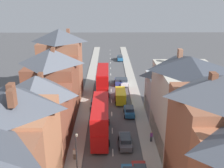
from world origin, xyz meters
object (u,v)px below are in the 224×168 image
Objects in this scene: double_decker_bus_mid_street at (103,80)px; car_parked_left_b at (125,141)px; car_parked_left_a at (119,81)px; street_lamp at (77,155)px; car_mid_black at (124,82)px; car_far_grey at (120,58)px; delivery_van at (121,96)px; pedestrian_mid_right at (151,136)px; pedestrian_mid_left at (74,153)px; double_decker_bus_lead at (100,119)px; car_near_silver at (129,111)px; car_parked_right_b at (95,104)px.

double_decker_bus_mid_street reaches higher than car_parked_left_b.
street_lamp is at bearing -100.39° from car_parked_left_a.
double_decker_bus_mid_street is 21.60m from car_parked_left_b.
double_decker_bus_mid_street is 7.13m from car_mid_black.
car_far_grey is at bearing 80.11° from double_decker_bus_mid_street.
delivery_van is 15.43m from pedestrian_mid_right.
double_decker_bus_mid_street reaches higher than pedestrian_mid_left.
street_lamp is (-2.44, -9.68, 0.43)m from double_decker_bus_lead.
double_decker_bus_lead reaches higher than delivery_van.
street_lamp reaches higher than double_decker_bus_lead.
car_near_silver is 15.47m from pedestrian_mid_left.
car_near_silver is at bearing 82.42° from car_parked_left_b.
car_mid_black is 10.32m from delivery_van.
car_parked_left_a is 0.81× the size of delivery_van.
car_parked_left_b is (-1.30, -25.98, -0.01)m from car_mid_black.
car_parked_right_b is at bearing 110.55° from car_parked_left_b.
delivery_van is at bearing 74.37° from double_decker_bus_lead.
street_lamp is (-9.89, -7.64, 2.21)m from pedestrian_mid_right.
pedestrian_mid_right reaches higher than car_parked_left_b.
car_parked_left_b is 15.77m from delivery_van.
pedestrian_mid_left is 4.16m from street_lamp.
car_parked_left_b is at bearing -90.00° from delivery_van.
double_decker_bus_mid_street is 8.48m from car_parked_right_b.
car_mid_black is at bearing 78.01° from double_decker_bus_lead.
pedestrian_mid_left is at bearing 102.87° from street_lamp.
double_decker_bus_mid_street reaches higher than car_near_silver.
car_parked_left_a is 10.44m from delivery_van.
pedestrian_mid_right is 0.29× the size of street_lamp.
pedestrian_mid_left is at bearing -153.62° from car_parked_left_b.
car_near_silver is 0.90× the size of car_mid_black.
car_near_silver is 6.15m from delivery_van.
street_lamp is at bearing -131.56° from car_parked_left_b.
delivery_van is at bearing 102.24° from car_near_silver.
car_far_grey is at bearing 90.00° from car_mid_black.
double_decker_bus_mid_street is 1.96× the size of street_lamp.
car_near_silver is at bearing -66.78° from double_decker_bus_mid_street.
car_far_grey is (1.30, 23.17, 0.02)m from car_parked_left_a.
pedestrian_mid_right is at bearing -54.49° from car_parked_right_b.
double_decker_bus_mid_street reaches higher than car_parked_left_a.
double_decker_bus_lead and double_decker_bus_mid_street have the same top height.
pedestrian_mid_right is at bearing 37.66° from street_lamp.
car_far_grey is (4.91, 28.15, -1.97)m from double_decker_bus_mid_street.
delivery_van is 0.95× the size of street_lamp.
pedestrian_mid_right is at bearing -84.23° from car_mid_black.
double_decker_bus_lead is 2.56× the size of car_parked_left_a.
car_parked_right_b is at bearing -115.65° from car_mid_black.
double_decker_bus_lead reaches higher than car_parked_left_b.
car_parked_left_a reaches higher than car_parked_left_b.
pedestrian_mid_left is (-8.13, -52.74, 0.19)m from car_far_grey.
car_parked_right_b is at bearing 97.21° from double_decker_bus_lead.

